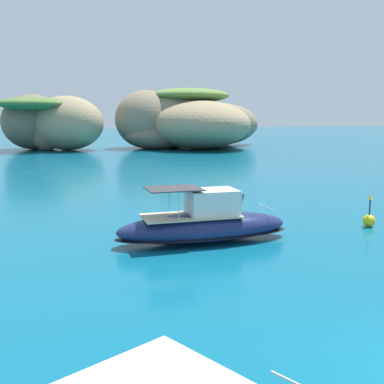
{
  "coord_description": "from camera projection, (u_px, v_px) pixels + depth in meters",
  "views": [
    {
      "loc": [
        -7.19,
        -6.43,
        5.02
      ],
      "look_at": [
        -0.37,
        16.8,
        1.08
      ],
      "focal_mm": 43.51,
      "sensor_mm": 36.0,
      "label": 1
    }
  ],
  "objects": [
    {
      "name": "islet_small",
      "position": [
        49.0,
        123.0,
        69.81
      ],
      "size": [
        18.54,
        17.43,
        8.33
      ],
      "color": "#9E8966",
      "rests_on": "ground"
    },
    {
      "name": "islet_large",
      "position": [
        187.0,
        121.0,
        75.16
      ],
      "size": [
        27.8,
        25.75,
        9.47
      ],
      "color": "#84755B",
      "rests_on": "ground"
    },
    {
      "name": "motorboat_navy",
      "position": [
        204.0,
        224.0,
        18.72
      ],
      "size": [
        7.21,
        2.2,
        2.26
      ],
      "color": "navy",
      "rests_on": "ground"
    },
    {
      "name": "channel_buoy",
      "position": [
        369.0,
        219.0,
        21.37
      ],
      "size": [
        0.56,
        0.56,
        1.48
      ],
      "color": "yellow",
      "rests_on": "ground"
    }
  ]
}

